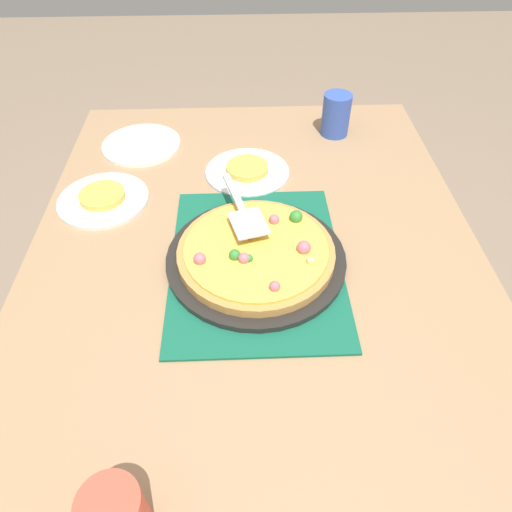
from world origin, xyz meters
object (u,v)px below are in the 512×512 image
(pizza_pan, at_px, (256,258))
(plate_side, at_px, (142,145))
(served_slice_right, at_px, (247,168))
(pizza, at_px, (257,251))
(plate_far_right, at_px, (247,172))
(plate_near_left, at_px, (103,200))
(cup_near, at_px, (336,115))
(pizza_server, at_px, (242,210))
(served_slice_left, at_px, (102,196))

(pizza_pan, bearing_deg, plate_side, -147.25)
(served_slice_right, bearing_deg, pizza, 1.92)
(served_slice_right, bearing_deg, pizza_pan, 1.74)
(pizza_pan, relative_size, plate_far_right, 1.73)
(plate_near_left, distance_m, cup_near, 0.69)
(served_slice_right, relative_size, pizza_server, 0.47)
(served_slice_left, relative_size, served_slice_right, 1.00)
(pizza_pan, height_order, served_slice_left, served_slice_left)
(plate_near_left, height_order, served_slice_right, served_slice_right)
(plate_far_right, xyz_separation_m, served_slice_left, (0.10, -0.36, 0.01))
(served_slice_right, relative_size, cup_near, 0.92)
(served_slice_left, bearing_deg, plate_side, 166.68)
(cup_near, height_order, pizza_server, cup_near)
(plate_far_right, bearing_deg, served_slice_right, 90.00)
(plate_far_right, relative_size, cup_near, 1.83)
(cup_near, bearing_deg, pizza_pan, -25.42)
(served_slice_right, bearing_deg, plate_near_left, -73.75)
(pizza_pan, xyz_separation_m, pizza_server, (-0.09, -0.03, 0.06))
(plate_far_right, xyz_separation_m, pizza_server, (0.24, -0.02, 0.07))
(plate_far_right, relative_size, pizza_server, 0.94)
(pizza, bearing_deg, served_slice_right, -178.08)
(plate_far_right, height_order, served_slice_left, served_slice_left)
(pizza_server, bearing_deg, pizza_pan, 15.70)
(served_slice_left, distance_m, pizza_server, 0.37)
(pizza, height_order, plate_near_left, pizza)
(pizza_pan, relative_size, plate_side, 1.73)
(served_slice_right, bearing_deg, plate_far_right, -90.00)
(pizza, relative_size, cup_near, 2.75)
(pizza_pan, bearing_deg, pizza, 87.27)
(served_slice_left, xyz_separation_m, pizza_server, (0.13, 0.34, 0.05))
(plate_side, bearing_deg, plate_near_left, -13.32)
(pizza_pan, relative_size, plate_near_left, 1.73)
(plate_side, xyz_separation_m, served_slice_left, (0.25, -0.06, 0.01))
(pizza_pan, height_order, pizza, pizza)
(plate_far_right, xyz_separation_m, cup_near, (-0.20, 0.26, 0.06))
(plate_near_left, bearing_deg, cup_near, 116.00)
(served_slice_right, bearing_deg, served_slice_left, -73.75)
(pizza_pan, height_order, plate_near_left, pizza_pan)
(pizza_pan, distance_m, cup_near, 0.58)
(served_slice_right, xyz_separation_m, cup_near, (-0.20, 0.26, 0.04))
(pizza, distance_m, cup_near, 0.58)
(plate_near_left, relative_size, served_slice_right, 2.00)
(pizza, xyz_separation_m, served_slice_left, (-0.23, -0.37, -0.02))
(pizza_pan, height_order, served_slice_right, served_slice_right)
(pizza_pan, distance_m, pizza, 0.02)
(pizza, bearing_deg, plate_far_right, -178.08)
(pizza, relative_size, served_slice_right, 3.00)
(pizza, bearing_deg, plate_side, -147.17)
(pizza, xyz_separation_m, plate_side, (-0.48, -0.31, -0.03))
(cup_near, bearing_deg, pizza, -25.32)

